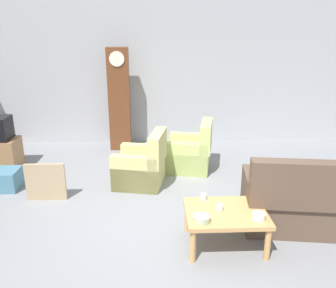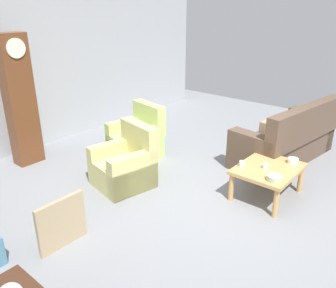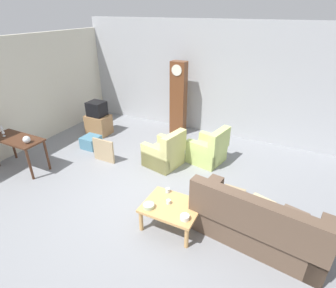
{
  "view_description": "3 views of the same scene",
  "coord_description": "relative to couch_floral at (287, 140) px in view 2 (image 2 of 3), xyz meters",
  "views": [
    {
      "loc": [
        -0.15,
        -4.29,
        2.52
      ],
      "look_at": [
        0.07,
        1.11,
        0.72
      ],
      "focal_mm": 37.45,
      "sensor_mm": 36.0,
      "label": 1
    },
    {
      "loc": [
        -3.53,
        -2.34,
        2.56
      ],
      "look_at": [
        -0.08,
        0.56,
        0.73
      ],
      "focal_mm": 37.13,
      "sensor_mm": 36.0,
      "label": 2
    },
    {
      "loc": [
        2.24,
        -3.87,
        3.47
      ],
      "look_at": [
        -0.03,
        0.67,
        0.87
      ],
      "focal_mm": 28.69,
      "sensor_mm": 36.0,
      "label": 3
    }
  ],
  "objects": [
    {
      "name": "ground_plane",
      "position": [
        -2.07,
        0.33,
        -0.36
      ],
      "size": [
        10.4,
        10.4,
        0.0
      ],
      "primitive_type": "plane",
      "color": "gray"
    },
    {
      "name": "garage_door_wall",
      "position": [
        -2.07,
        3.93,
        1.24
      ],
      "size": [
        8.4,
        0.16,
        3.2
      ],
      "primitive_type": "cube",
      "color": "#ADAFB5",
      "rests_on": "ground_plane"
    },
    {
      "name": "couch_floral",
      "position": [
        0.0,
        0.0,
        0.0
      ],
      "size": [
        2.2,
        1.16,
        1.04
      ],
      "color": "brown",
      "rests_on": "ground_plane"
    },
    {
      "name": "armchair_olive_near",
      "position": [
        -2.43,
        1.48,
        -0.05
      ],
      "size": [
        0.93,
        0.9,
        0.92
      ],
      "color": "#CCC67A",
      "rests_on": "ground_plane"
    },
    {
      "name": "armchair_olive_far",
      "position": [
        -1.55,
        2.11,
        -0.05
      ],
      "size": [
        0.93,
        0.9,
        0.92
      ],
      "color": "#C4D878",
      "rests_on": "ground_plane"
    },
    {
      "name": "coffee_table_wood",
      "position": [
        -1.38,
        -0.3,
        0.03
      ],
      "size": [
        0.96,
        0.76,
        0.45
      ],
      "color": "tan",
      "rests_on": "ground_plane"
    },
    {
      "name": "grandfather_clock",
      "position": [
        -2.95,
        3.36,
        0.73
      ],
      "size": [
        0.44,
        0.3,
        2.15
      ],
      "color": "brown",
      "rests_on": "ground_plane"
    },
    {
      "name": "framed_picture_leaning",
      "position": [
        -3.88,
        0.97,
        -0.06
      ],
      "size": [
        0.6,
        0.05,
        0.59
      ],
      "primitive_type": "cube",
      "color": "tan",
      "rests_on": "ground_plane"
    },
    {
      "name": "cup_white_porcelain",
      "position": [
        -1.45,
        -0.28,
        0.13
      ],
      "size": [
        0.07,
        0.07,
        0.07
      ],
      "primitive_type": "cylinder",
      "color": "white",
      "rests_on": "coffee_table_wood"
    },
    {
      "name": "cup_blue_rimmed",
      "position": [
        -1.61,
        0.0,
        0.14
      ],
      "size": [
        0.08,
        0.08,
        0.08
      ],
      "primitive_type": "cylinder",
      "color": "silver",
      "rests_on": "coffee_table_wood"
    },
    {
      "name": "bowl_white_stacked",
      "position": [
        -1.05,
        -0.5,
        0.14
      ],
      "size": [
        0.15,
        0.15,
        0.08
      ],
      "primitive_type": "cylinder",
      "color": "white",
      "rests_on": "coffee_table_wood"
    },
    {
      "name": "bowl_shallow_green",
      "position": [
        -1.71,
        -0.52,
        0.13
      ],
      "size": [
        0.19,
        0.19,
        0.07
      ],
      "primitive_type": "cylinder",
      "color": "#B2C69E",
      "rests_on": "coffee_table_wood"
    }
  ]
}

